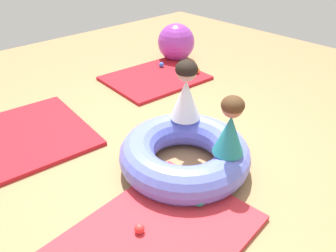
# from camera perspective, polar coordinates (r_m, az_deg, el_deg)

# --- Properties ---
(ground_plane) EXTENTS (8.00, 8.00, 0.00)m
(ground_plane) POSITION_cam_1_polar(r_m,az_deg,el_deg) (2.92, 1.38, -6.01)
(ground_plane) COLOR #9E7549
(gym_mat_center_rear) EXTENTS (1.25, 1.04, 0.04)m
(gym_mat_center_rear) POSITION_cam_1_polar(r_m,az_deg,el_deg) (4.44, -2.23, 8.13)
(gym_mat_center_rear) COLOR #B21923
(gym_mat_center_rear) RESTS_ON ground
(inflatable_cushion) EXTENTS (1.07, 1.07, 0.29)m
(inflatable_cushion) POSITION_cam_1_polar(r_m,az_deg,el_deg) (2.76, 2.83, -4.77)
(inflatable_cushion) COLOR #6070E5
(inflatable_cushion) RESTS_ON ground
(child_in_teal) EXTENTS (0.30, 0.30, 0.46)m
(child_in_teal) POSITION_cam_1_polar(r_m,az_deg,el_deg) (2.45, 10.56, -0.04)
(child_in_teal) COLOR teal
(child_in_teal) RESTS_ON inflatable_cushion
(child_in_white) EXTENTS (0.36, 0.36, 0.53)m
(child_in_white) POSITION_cam_1_polar(r_m,az_deg,el_deg) (2.86, 3.07, 5.99)
(child_in_white) COLOR white
(child_in_white) RESTS_ON inflatable_cushion
(play_ball_blue) EXTENTS (0.07, 0.07, 0.07)m
(play_ball_blue) POSITION_cam_1_polar(r_m,az_deg,el_deg) (4.73, -1.13, 10.38)
(play_ball_blue) COLOR blue
(play_ball_blue) RESTS_ON gym_mat_center_rear
(play_ball_teal) EXTENTS (0.11, 0.11, 0.11)m
(play_ball_teal) POSITION_cam_1_polar(r_m,az_deg,el_deg) (2.44, 5.26, -12.23)
(play_ball_teal) COLOR teal
(play_ball_teal) RESTS_ON gym_mat_far_left
(play_ball_orange) EXTENTS (0.10, 0.10, 0.10)m
(play_ball_orange) POSITION_cam_1_polar(r_m,az_deg,el_deg) (4.53, 4.78, 9.48)
(play_ball_orange) COLOR orange
(play_ball_orange) RESTS_ON gym_mat_center_rear
(play_ball_red) EXTENTS (0.07, 0.07, 0.07)m
(play_ball_red) POSITION_cam_1_polar(r_m,az_deg,el_deg) (2.28, -4.87, -16.96)
(play_ball_red) COLOR red
(play_ball_red) RESTS_ON gym_mat_far_left
(exercise_ball_large) EXTENTS (0.54, 0.54, 0.54)m
(exercise_ball_large) POSITION_cam_1_polar(r_m,az_deg,el_deg) (5.04, 1.39, 14.02)
(exercise_ball_large) COLOR purple
(exercise_ball_large) RESTS_ON ground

